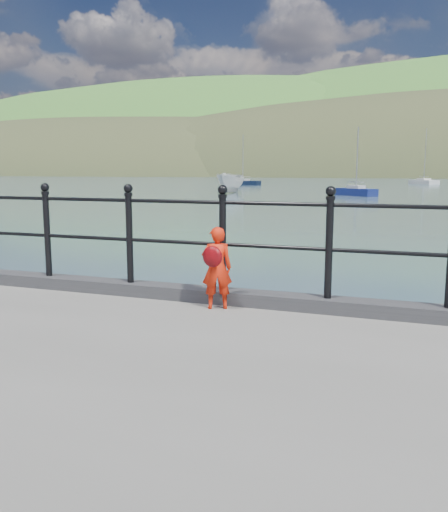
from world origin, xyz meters
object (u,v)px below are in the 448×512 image
at_px(railing, 174,229).
at_px(sailboat_left, 243,183).
at_px(sailboat_deep, 424,182).
at_px(child, 217,267).
at_px(sailboat_port, 356,192).
at_px(launch_white, 231,183).

distance_m(railing, sailboat_left, 80.42).
bearing_deg(railing, sailboat_deep, 88.26).
height_order(child, sailboat_port, sailboat_port).
xyz_separation_m(child, sailboat_port, (-3.90, 47.65, -1.12)).
bearing_deg(sailboat_deep, launch_white, -54.79).
relative_size(railing, launch_white, 3.27).
relative_size(launch_white, sailboat_deep, 0.59).
bearing_deg(sailboat_deep, child, -33.06).
bearing_deg(railing, launch_white, 108.56).
bearing_deg(sailboat_port, child, -46.18).
bearing_deg(child, sailboat_deep, -116.05).
bearing_deg(sailboat_deep, sailboat_port, -39.40).
distance_m(railing, launch_white, 50.63).
bearing_deg(sailboat_left, sailboat_deep, 38.98).
height_order(sailboat_left, sailboat_deep, sailboat_deep).
bearing_deg(child, sailboat_port, -110.03).
xyz_separation_m(railing, launch_white, (-16.11, 47.99, -0.76)).
xyz_separation_m(railing, child, (0.63, -0.29, -0.36)).
distance_m(child, launch_white, 51.10).
distance_m(launch_white, sailboat_port, 12.88).
bearing_deg(launch_white, sailboat_left, 105.24).
height_order(child, sailboat_deep, sailboat_deep).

